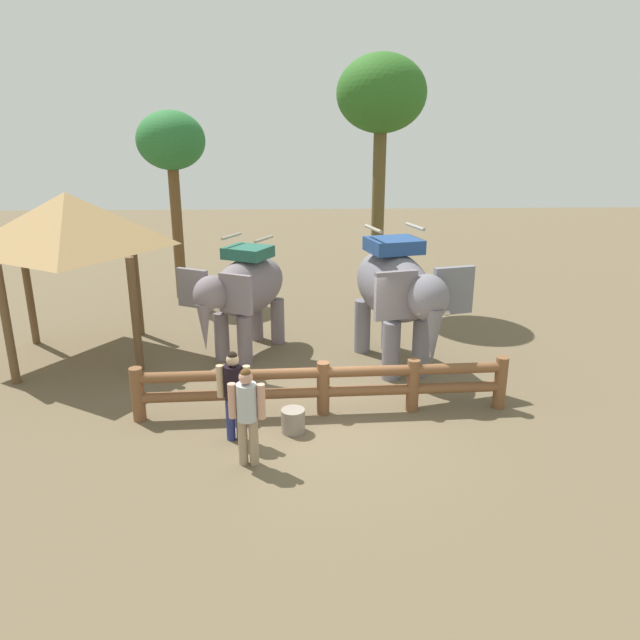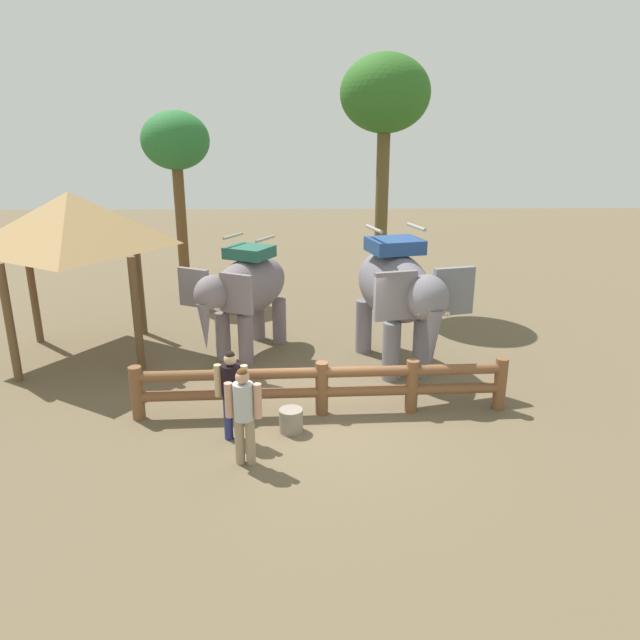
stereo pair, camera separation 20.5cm
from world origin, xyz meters
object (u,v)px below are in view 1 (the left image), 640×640
at_px(log_fence, 323,384).
at_px(tourist_woman_in_black, 247,410).
at_px(elephant_near_left, 244,290).
at_px(tourist_man_in_blue, 234,390).
at_px(tree_far_left, 381,100).
at_px(feed_bucket, 293,421).
at_px(thatched_shelter, 68,223).
at_px(tree_back_center, 171,146).
at_px(elephant_center, 396,291).

distance_m(log_fence, tourist_woman_in_black, 2.20).
bearing_deg(elephant_near_left, tourist_man_in_blue, -88.16).
bearing_deg(tree_far_left, feed_bucket, -107.65).
xyz_separation_m(tourist_man_in_blue, thatched_shelter, (-4.00, 4.19, 2.24)).
relative_size(elephant_near_left, tree_back_center, 0.58).
bearing_deg(elephant_near_left, tree_far_left, 47.00).
bearing_deg(tree_back_center, feed_bucket, -68.38).
bearing_deg(tourist_woman_in_black, elephant_center, 53.41).
bearing_deg(elephant_near_left, tourist_woman_in_black, -85.19).
distance_m(tourist_woman_in_black, thatched_shelter, 6.95).
height_order(tree_far_left, feed_bucket, tree_far_left).
bearing_deg(tourist_man_in_blue, elephant_center, 44.58).
relative_size(elephant_near_left, tree_far_left, 0.46).
relative_size(tourist_woman_in_black, tree_back_center, 0.29).
distance_m(elephant_near_left, tourist_woman_in_black, 5.06).
bearing_deg(tree_back_center, tourist_man_in_blue, -74.42).
distance_m(tree_far_left, tree_back_center, 6.36).
height_order(elephant_near_left, tourist_man_in_blue, elephant_near_left).
bearing_deg(log_fence, elephant_center, 53.30).
bearing_deg(elephant_near_left, thatched_shelter, -179.88).
height_order(tourist_man_in_blue, tree_far_left, tree_far_left).
xyz_separation_m(tourist_man_in_blue, tree_back_center, (-2.61, 9.35, 3.73)).
xyz_separation_m(tourist_woman_in_black, tourist_man_in_blue, (-0.29, 0.81, -0.01)).
height_order(elephant_near_left, tourist_woman_in_black, elephant_near_left).
distance_m(elephant_near_left, tree_far_left, 6.87).
distance_m(log_fence, tourist_man_in_blue, 1.86).
xyz_separation_m(elephant_near_left, tourist_man_in_blue, (0.14, -4.20, -0.63)).
height_order(tourist_woman_in_black, thatched_shelter, thatched_shelter).
relative_size(elephant_center, tree_far_left, 0.53).
distance_m(elephant_center, thatched_shelter, 7.49).
height_order(elephant_near_left, elephant_center, elephant_center).
bearing_deg(tourist_man_in_blue, elephant_near_left, 91.84).
bearing_deg(tree_far_left, elephant_near_left, -133.00).
relative_size(tree_far_left, tree_back_center, 1.25).
distance_m(tourist_woman_in_black, tree_far_left, 10.68).
bearing_deg(thatched_shelter, tourist_woman_in_black, -49.38).
bearing_deg(feed_bucket, elephant_center, 52.59).
distance_m(elephant_near_left, tourist_man_in_blue, 4.24).
distance_m(tree_far_left, feed_bucket, 10.02).
bearing_deg(tree_far_left, tourist_woman_in_black, -109.84).
xyz_separation_m(elephant_near_left, tree_far_left, (3.63, 3.89, 4.35)).
bearing_deg(tourist_man_in_blue, feed_bucket, 13.91).
bearing_deg(tree_far_left, tree_back_center, 168.31).
relative_size(tourist_woman_in_black, tourist_man_in_blue, 1.01).
bearing_deg(elephant_center, thatched_shelter, 172.67).
xyz_separation_m(tourist_woman_in_black, feed_bucket, (0.72, 1.05, -0.75)).
height_order(log_fence, tourist_man_in_blue, tourist_man_in_blue).
height_order(elephant_center, tourist_man_in_blue, elephant_center).
bearing_deg(log_fence, tourist_man_in_blue, -149.22).
bearing_deg(tourist_woman_in_black, log_fence, 53.57).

